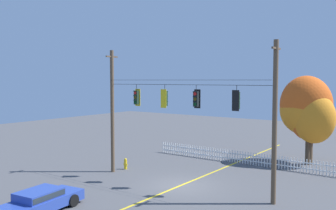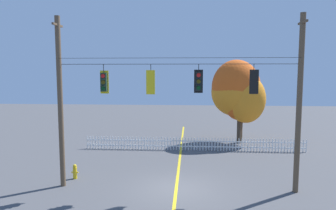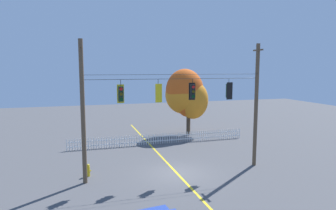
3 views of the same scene
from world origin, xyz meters
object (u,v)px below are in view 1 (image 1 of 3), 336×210
Objects in this scene: traffic_signal_southbound_primary at (137,97)px; autumn_maple_mid at (308,113)px; parked_car at (41,200)px; fire_hydrant at (126,164)px; traffic_signal_eastbound_side at (196,99)px; traffic_signal_northbound_secondary at (237,100)px; traffic_signal_westbound_side at (165,98)px; autumn_maple_near_fence at (306,108)px.

traffic_signal_southbound_primary reaches higher than autumn_maple_mid.
traffic_signal_southbound_primary is at bearing 94.32° from parked_car.
traffic_signal_eastbound_side is at bearing -9.15° from fire_hydrant.
traffic_signal_eastbound_side and traffic_signal_northbound_secondary have the same top height.
parked_car is at bearing -130.07° from traffic_signal_northbound_secondary.
traffic_signal_northbound_secondary is 0.23× the size of autumn_maple_mid.
traffic_signal_westbound_side is at bearing -0.46° from traffic_signal_southbound_primary.
traffic_signal_southbound_primary is 9.40m from parked_car.
parked_car is at bearing -117.05° from traffic_signal_eastbound_side.
traffic_signal_northbound_secondary is at bearing -0.15° from traffic_signal_southbound_primary.
autumn_maple_mid is at bearing 84.64° from traffic_signal_northbound_secondary.
traffic_signal_northbound_secondary reaches higher than fire_hydrant.
fire_hydrant is at bearing 165.93° from traffic_signal_westbound_side.
traffic_signal_southbound_primary is at bearing 180.00° from traffic_signal_eastbound_side.
traffic_signal_eastbound_side reaches higher than fire_hydrant.
traffic_signal_eastbound_side is 0.23× the size of autumn_maple_mid.
traffic_signal_eastbound_side is 10.26m from parked_car.
traffic_signal_southbound_primary and traffic_signal_westbound_side have the same top height.
traffic_signal_northbound_secondary is at bearing -6.72° from fire_hydrant.
autumn_maple_near_fence reaches higher than parked_car.
traffic_signal_eastbound_side is 0.20× the size of autumn_maple_near_fence.
autumn_maple_mid is at bearing -7.25° from autumn_maple_near_fence.
autumn_maple_near_fence reaches higher than autumn_maple_mid.
traffic_signal_northbound_secondary is (4.99, 0.00, 0.04)m from traffic_signal_westbound_side.
traffic_signal_eastbound_side is 0.31× the size of parked_car.
traffic_signal_eastbound_side is 11.34m from autumn_maple_near_fence.
fire_hydrant is (-10.43, -9.63, -3.64)m from autumn_maple_mid.
fire_hydrant is (-6.78, 1.09, -5.07)m from traffic_signal_eastbound_side.
autumn_maple_mid is (0.20, -0.03, -0.39)m from autumn_maple_near_fence.
traffic_signal_northbound_secondary is 10.88m from autumn_maple_mid.
traffic_signal_eastbound_side reaches higher than autumn_maple_mid.
parked_car is (-7.56, -18.80, -3.83)m from autumn_maple_near_fence.
autumn_maple_near_fence is at bearing 72.20° from traffic_signal_eastbound_side.
fire_hydrant is at bearing -137.27° from autumn_maple_mid.
fire_hydrant is (-4.43, 1.11, -5.02)m from traffic_signal_westbound_side.
traffic_signal_eastbound_side is at bearing -107.80° from autumn_maple_near_fence.
traffic_signal_northbound_secondary reaches higher than parked_car.
traffic_signal_southbound_primary is 7.36m from traffic_signal_northbound_secondary.
traffic_signal_southbound_primary is at bearing -127.97° from autumn_maple_mid.
autumn_maple_near_fence is 1.51× the size of parked_car.
traffic_signal_northbound_secondary is 11.56m from parked_car.
traffic_signal_southbound_primary is 0.99× the size of traffic_signal_westbound_side.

